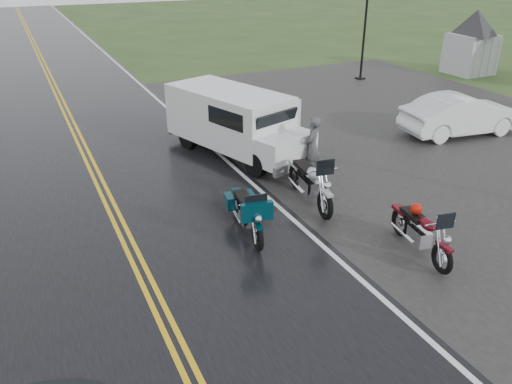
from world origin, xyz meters
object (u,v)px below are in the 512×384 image
Objects in this scene: motorcycle_red at (444,248)px; lamp_post_far_right at (364,31)px; motorcycle_teal at (258,226)px; van_white at (256,144)px; sedan_white at (461,116)px; motorcycle_silver at (326,194)px; person_at_van at (312,148)px; visitor_center at (475,26)px.

motorcycle_red is 0.45× the size of lamp_post_far_right.
motorcycle_teal is 3.94m from van_white.
van_white is at bearing -139.25° from lamp_post_far_right.
motorcycle_red is 0.50× the size of sedan_white.
motorcycle_teal is at bearing 118.85° from sedan_white.
lamp_post_far_right reaches higher than motorcycle_silver.
sedan_white is at bearing -16.61° from van_white.
motorcycle_teal is 0.51× the size of sedan_white.
person_at_van is at bearing -132.81° from lamp_post_far_right.
motorcycle_silver is (-15.52, -10.28, -1.67)m from visitor_center.
motorcycle_silver is (2.03, 0.54, 0.10)m from motorcycle_teal.
person_at_van is 12.55m from lamp_post_far_right.
lamp_post_far_right is (1.94, 8.35, 1.67)m from sedan_white.
motorcycle_teal is 1.25× the size of person_at_van.
van_white reaches higher than sedan_white.
motorcycle_silver is at bearing 120.50° from sedan_white.
visitor_center is at bearing 6.34° from van_white.
person_at_van is 6.58m from sedan_white.
lamp_post_far_right is (9.60, 11.59, 1.64)m from motorcycle_silver.
motorcycle_red is (-14.65, -13.16, -1.77)m from visitor_center.
person_at_van reaches higher than sedan_white.
lamp_post_far_right is at bearing -174.20° from person_at_van.
motorcycle_silver is at bearing -146.48° from visitor_center.
motorcycle_red is at bearing -138.07° from visitor_center.
sedan_white is at bearing 51.94° from motorcycle_red.
visitor_center is at bearing -12.49° from lamp_post_far_right.
sedan_white is at bearing -103.06° from lamp_post_far_right.
motorcycle_red is 3.00m from motorcycle_silver.
motorcycle_silver is 2.70m from person_at_van.
motorcycle_red is at bearing 139.59° from sedan_white.
person_at_van is (1.13, 2.45, 0.13)m from motorcycle_silver.
motorcycle_silver is at bearing -129.61° from lamp_post_far_right.
van_white is at bearing -155.41° from visitor_center.
motorcycle_silver is at bearing 116.83° from motorcycle_red.
van_white reaches higher than motorcycle_red.
visitor_center is 17.52m from van_white.
lamp_post_far_right reaches higher than person_at_van.
person_at_van is 0.40× the size of sedan_white.
motorcycle_teal reaches higher than motorcycle_red.
motorcycle_red is at bearing 45.88° from person_at_van.
visitor_center is 16.46m from person_at_van.
sedan_white is at bearing -138.15° from visitor_center.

